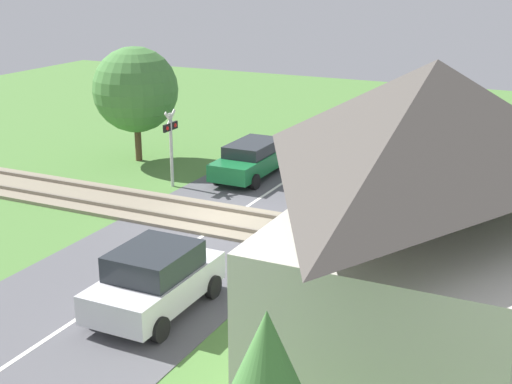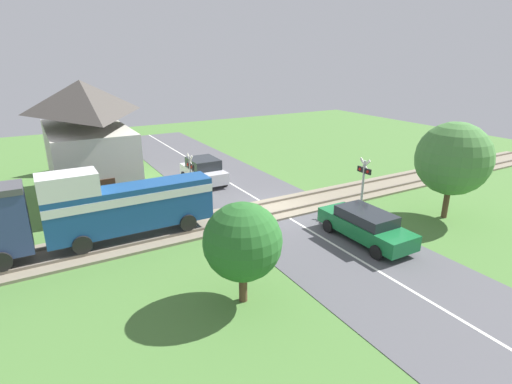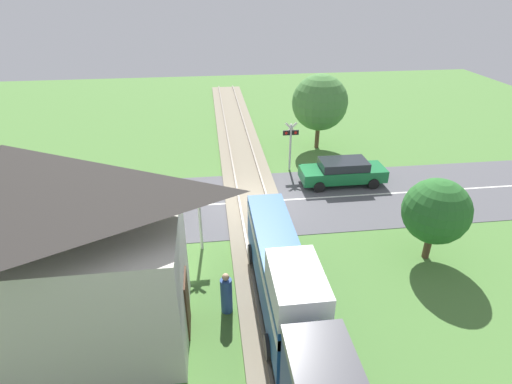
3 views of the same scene
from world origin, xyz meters
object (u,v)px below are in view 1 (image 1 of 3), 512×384
Objects in this scene: car_far_side at (155,279)px; pedestrian_by_station at (439,260)px; crossing_signal_east_approach at (297,207)px; crossing_signal_west_approach at (171,138)px; station_building at (424,242)px; car_near_crossing at (253,158)px.

car_far_side is 2.37× the size of pedestrian_by_station.
crossing_signal_east_approach is 1.85× the size of pedestrian_by_station.
pedestrian_by_station is at bearing 68.26° from crossing_signal_west_approach.
pedestrian_by_station is (4.35, 10.91, -1.16)m from crossing_signal_west_approach.
car_far_side is 6.94m from station_building.
car_far_side is at bearing -53.10° from pedestrian_by_station.
car_far_side reaches higher than car_near_crossing.
pedestrian_by_station is at bearing 51.95° from car_near_crossing.
station_building is at bearing 83.46° from car_far_side.
car_far_side is 10.15m from crossing_signal_west_approach.
pedestrian_by_station is at bearing 102.57° from crossing_signal_east_approach.
car_near_crossing is at bearing -165.62° from car_far_side.
car_near_crossing is at bearing -146.58° from crossing_signal_east_approach.
station_building is at bearing 44.90° from crossing_signal_east_approach.
crossing_signal_west_approach is (2.49, -2.17, 1.13)m from car_near_crossing.
pedestrian_by_station reaches higher than car_near_crossing.
crossing_signal_east_approach is at bearing -77.43° from pedestrian_by_station.
car_far_side is 1.28× the size of crossing_signal_west_approach.
crossing_signal_west_approach is 11.80m from pedestrian_by_station.
crossing_signal_west_approach and crossing_signal_east_approach have the same top height.
car_far_side is at bearing 14.38° from car_near_crossing.
station_building is (9.49, 11.53, 1.33)m from crossing_signal_west_approach.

